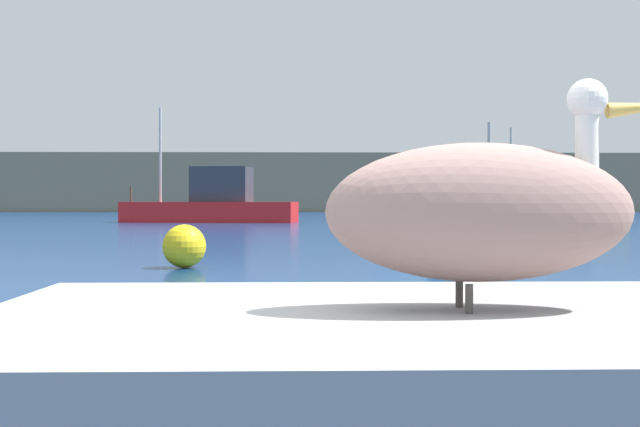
{
  "coord_description": "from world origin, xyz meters",
  "views": [
    {
      "loc": [
        0.1,
        -3.02,
        0.98
      ],
      "look_at": [
        0.73,
        21.9,
        0.6
      ],
      "focal_mm": 46.91,
      "sensor_mm": 36.0,
      "label": 1
    }
  ],
  "objects_px": {
    "fishing_boat_yellow": "(557,204)",
    "mooring_buoy": "(184,246)",
    "fishing_boat_red": "(214,204)",
    "pelican": "(482,210)",
    "fishing_boat_teal": "(455,202)"
  },
  "relations": [
    {
      "from": "fishing_boat_teal",
      "to": "fishing_boat_yellow",
      "type": "bearing_deg",
      "value": 34.14
    },
    {
      "from": "fishing_boat_red",
      "to": "fishing_boat_yellow",
      "type": "height_order",
      "value": "fishing_boat_red"
    },
    {
      "from": "fishing_boat_yellow",
      "to": "mooring_buoy",
      "type": "relative_size",
      "value": 11.29
    },
    {
      "from": "fishing_boat_red",
      "to": "fishing_boat_yellow",
      "type": "bearing_deg",
      "value": -165.36
    },
    {
      "from": "fishing_boat_red",
      "to": "fishing_boat_teal",
      "type": "bearing_deg",
      "value": 137.17
    },
    {
      "from": "pelican",
      "to": "fishing_boat_red",
      "type": "height_order",
      "value": "fishing_boat_red"
    },
    {
      "from": "pelican",
      "to": "mooring_buoy",
      "type": "height_order",
      "value": "pelican"
    },
    {
      "from": "pelican",
      "to": "fishing_boat_yellow",
      "type": "bearing_deg",
      "value": 71.61
    },
    {
      "from": "fishing_boat_red",
      "to": "pelican",
      "type": "bearing_deg",
      "value": 105.31
    },
    {
      "from": "pelican",
      "to": "fishing_boat_red",
      "type": "distance_m",
      "value": 35.42
    },
    {
      "from": "mooring_buoy",
      "to": "fishing_boat_teal",
      "type": "bearing_deg",
      "value": 65.61
    },
    {
      "from": "fishing_boat_red",
      "to": "fishing_boat_teal",
      "type": "distance_m",
      "value": 14.26
    },
    {
      "from": "fishing_boat_teal",
      "to": "mooring_buoy",
      "type": "bearing_deg",
      "value": -140.51
    },
    {
      "from": "pelican",
      "to": "mooring_buoy",
      "type": "bearing_deg",
      "value": 104.03
    },
    {
      "from": "fishing_boat_red",
      "to": "fishing_boat_teal",
      "type": "height_order",
      "value": "fishing_boat_red"
    }
  ]
}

